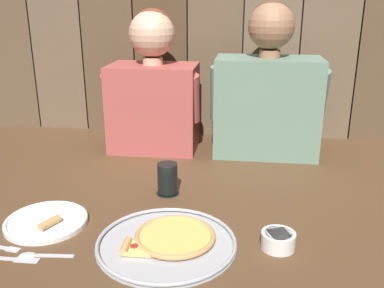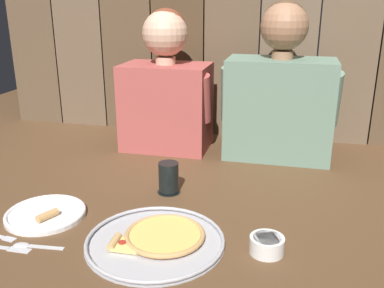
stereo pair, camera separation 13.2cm
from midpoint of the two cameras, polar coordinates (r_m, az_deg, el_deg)
name	(u,v)px [view 1 (the left image)]	position (r m, az deg, el deg)	size (l,w,h in m)	color
ground_plane	(192,211)	(1.30, -2.98, -9.01)	(3.20, 3.20, 0.00)	brown
pizza_tray	(169,241)	(1.15, -6.50, -12.72)	(0.36, 0.36, 0.03)	#B2B2B7
dinner_plate	(46,221)	(1.32, -21.57, -9.59)	(0.23, 0.23, 0.03)	white
drinking_glass	(168,179)	(1.40, -5.99, -4.70)	(0.08, 0.08, 0.10)	black
dipping_bowl	(278,239)	(1.13, 8.05, -12.53)	(0.09, 0.09, 0.04)	white
table_fork	(0,247)	(1.26, -27.02, -12.15)	(0.13, 0.04, 0.01)	silver
table_knife	(9,259)	(1.20, -26.18, -13.59)	(0.16, 0.02, 0.01)	silver
table_spoon	(36,254)	(1.19, -23.11, -13.43)	(0.14, 0.03, 0.01)	silver
diner_left	(153,89)	(1.77, -7.30, 7.27)	(0.39, 0.23, 0.57)	#AD4C47
diner_right	(268,90)	(1.71, 7.84, 7.14)	(0.45, 0.22, 0.60)	slate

